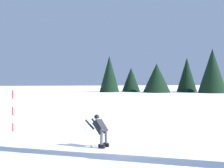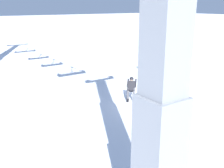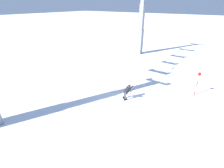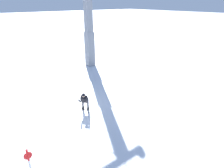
% 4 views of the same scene
% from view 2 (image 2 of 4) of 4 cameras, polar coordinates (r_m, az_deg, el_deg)
% --- Properties ---
extents(ground_plane, '(260.00, 260.00, 0.00)m').
position_cam_2_polar(ground_plane, '(15.87, 9.46, -3.98)').
color(ground_plane, white).
extents(skier_carving_main, '(1.64, 1.57, 1.56)m').
position_cam_2_polar(skier_carving_main, '(15.82, 4.07, -0.76)').
color(skier_carving_main, white).
rests_on(skier_carving_main, ground_plane).
extents(lift_tower_near, '(0.83, 2.52, 11.91)m').
position_cam_2_polar(lift_tower_near, '(5.07, 11.28, 9.59)').
color(lift_tower_near, gray).
rests_on(lift_tower_near, ground_plane).
extents(trail_marker_pole, '(0.07, 0.28, 2.33)m').
position_cam_2_polar(trail_marker_pole, '(21.84, 6.98, 5.17)').
color(trail_marker_pole, red).
rests_on(trail_marker_pole, ground_plane).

